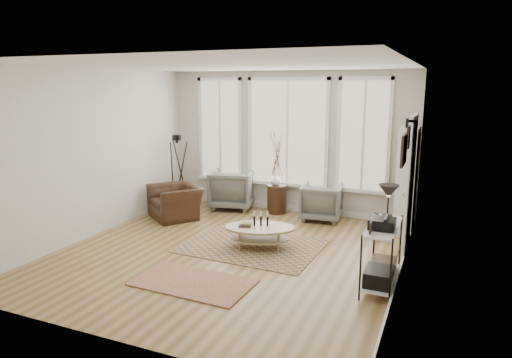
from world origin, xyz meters
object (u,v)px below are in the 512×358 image
at_px(low_shelf, 382,249).
at_px(armchair_left, 232,189).
at_px(coffee_table, 259,231).
at_px(armchair_right, 322,202).
at_px(bookcase, 407,180).
at_px(side_table, 277,176).
at_px(accent_chair, 175,202).

relative_size(low_shelf, armchair_left, 1.43).
relative_size(coffee_table, armchair_left, 1.42).
relative_size(low_shelf, armchair_right, 1.67).
height_order(bookcase, low_shelf, bookcase).
distance_m(low_shelf, armchair_right, 3.06).
bearing_deg(low_shelf, side_table, 132.37).
bearing_deg(armchair_left, armchair_right, 163.84).
distance_m(low_shelf, accent_chair, 4.55).
xyz_separation_m(low_shelf, armchair_right, (-1.52, 2.64, -0.16)).
bearing_deg(coffee_table, armchair_right, 75.27).
relative_size(armchair_left, armchair_right, 1.17).
height_order(bookcase, armchair_left, bookcase).
bearing_deg(coffee_table, low_shelf, -18.91).
xyz_separation_m(side_table, accent_chair, (-1.74, -1.11, -0.47)).
xyz_separation_m(low_shelf, armchair_left, (-3.52, 2.75, -0.10)).
bearing_deg(side_table, accent_chair, -147.38).
distance_m(bookcase, side_table, 2.58).
xyz_separation_m(low_shelf, side_table, (-2.50, 2.75, 0.28)).
distance_m(bookcase, coffee_table, 2.86).
bearing_deg(coffee_table, side_table, 102.91).
relative_size(coffee_table, armchair_right, 1.66).
distance_m(armchair_right, side_table, 1.08).
xyz_separation_m(coffee_table, accent_chair, (-2.21, 0.93, 0.04)).
relative_size(armchair_left, side_table, 0.55).
distance_m(low_shelf, coffee_table, 2.16).
relative_size(bookcase, coffee_table, 1.59).
distance_m(low_shelf, side_table, 3.73).
distance_m(armchair_right, accent_chair, 2.91).
relative_size(bookcase, side_table, 1.25).
bearing_deg(armchair_left, side_table, 166.73).
height_order(coffee_table, side_table, side_table).
height_order(armchair_left, side_table, side_table).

